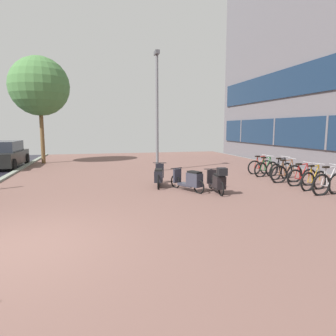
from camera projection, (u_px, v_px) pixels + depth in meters
ground at (97, 242)px, 5.72m from camera, size 21.00×40.00×0.13m
bicycle_rack_00 at (329, 184)px, 9.59m from camera, size 1.40×0.48×1.03m
bicycle_rack_01 at (314, 180)px, 10.32m from camera, size 1.32×0.47×0.97m
bicycle_rack_02 at (302, 177)px, 11.07m from camera, size 1.28×0.48×0.93m
bicycle_rack_03 at (286, 174)px, 11.76m from camera, size 1.42×0.48×1.01m
bicycle_rack_04 at (281, 171)px, 12.54m from camera, size 1.36×0.49×1.00m
bicycle_rack_05 at (266, 169)px, 13.21m from camera, size 1.32×0.48×0.96m
bicycle_rack_06 at (260, 167)px, 13.96m from camera, size 1.30×0.48×0.94m
scooter_near at (190, 180)px, 10.12m from camera, size 0.88×1.58×0.76m
scooter_mid at (218, 181)px, 9.81m from camera, size 0.52×1.66×0.93m
scooter_far at (159, 176)px, 10.96m from camera, size 0.71×1.74×0.84m
parked_car_far at (4, 155)px, 16.23m from camera, size 1.89×4.10×1.44m
lamp_post at (157, 106)px, 14.53m from camera, size 0.20×0.52×5.83m
street_tree at (39, 86)px, 17.62m from camera, size 3.48×3.48×6.36m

